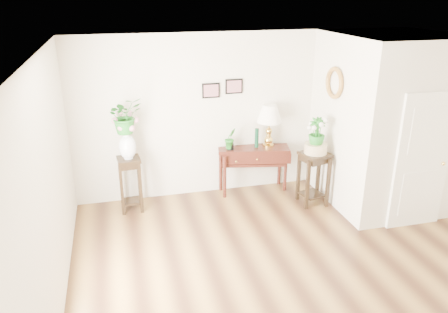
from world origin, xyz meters
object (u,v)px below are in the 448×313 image
object	(u,v)px
plant_stand_a	(131,184)
console_table	(253,169)
table_lamp	(269,127)
plant_stand_b	(313,178)

from	to	relation	value
plant_stand_a	console_table	bearing A→B (deg)	5.39
table_lamp	plant_stand_b	world-z (taller)	table_lamp
console_table	plant_stand_b	xyz separation A→B (m)	(0.83, -0.73, 0.04)
table_lamp	plant_stand_b	xyz separation A→B (m)	(0.55, -0.73, -0.73)
plant_stand_a	plant_stand_b	bearing A→B (deg)	-9.87
console_table	plant_stand_a	distance (m)	2.18
plant_stand_a	plant_stand_b	xyz separation A→B (m)	(2.99, -0.52, -0.00)
plant_stand_b	console_table	bearing A→B (deg)	138.74
console_table	table_lamp	distance (m)	0.81
table_lamp	plant_stand_b	bearing A→B (deg)	-52.61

